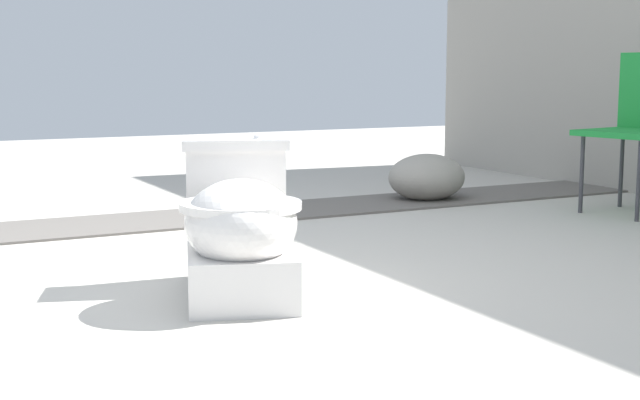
% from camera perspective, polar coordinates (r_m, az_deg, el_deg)
% --- Properties ---
extents(ground_plane, '(14.00, 14.00, 0.00)m').
position_cam_1_polar(ground_plane, '(3.18, -6.13, -5.25)').
color(ground_plane, '#B7B2A8').
extents(gravel_strip, '(0.56, 8.00, 0.01)m').
position_cam_1_polar(gravel_strip, '(4.57, -6.30, -0.99)').
color(gravel_strip, '#605B56').
rests_on(gravel_strip, ground).
extents(toilet, '(0.71, 0.55, 0.52)m').
position_cam_1_polar(toilet, '(2.94, -5.19, -1.93)').
color(toilet, white).
rests_on(toilet, ground).
extents(boulder_near, '(0.40, 0.47, 0.27)m').
position_cam_1_polar(boulder_near, '(5.13, 6.84, 1.46)').
color(boulder_near, gray).
rests_on(boulder_near, ground).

